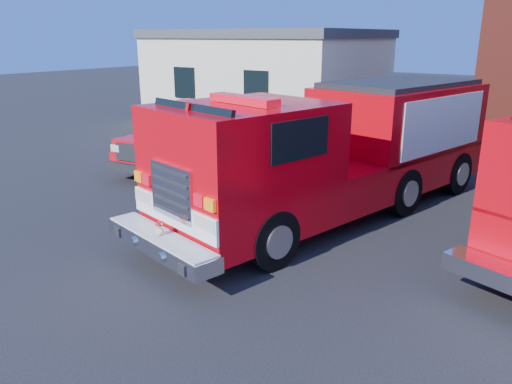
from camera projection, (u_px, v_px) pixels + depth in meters
The scene contains 4 objects.
ground at pixel (288, 236), 10.57m from camera, with size 100.00×100.00×0.00m, color black.
side_building at pixel (269, 75), 24.99m from camera, with size 10.20×8.20×4.35m.
fire_engine at pixel (340, 149), 11.57m from camera, with size 4.88×10.10×3.00m.
pickup_truck at pixel (200, 135), 16.33m from camera, with size 2.75×6.35×2.02m.
Camera 1 is at (4.99, -8.46, 4.07)m, focal length 35.00 mm.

